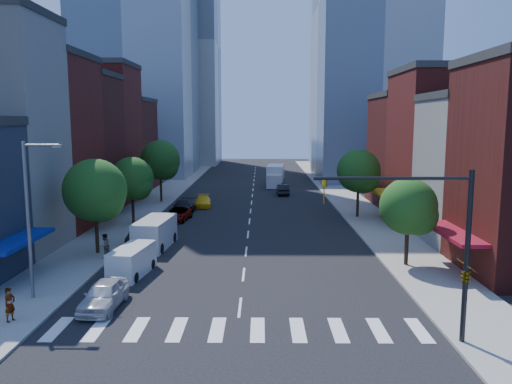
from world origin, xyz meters
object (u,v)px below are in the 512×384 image
parked_car_rear (183,207)px  cargo_van_far (154,233)px  parked_car_second (141,235)px  traffic_car_far (275,179)px  parked_car_third (178,214)px  traffic_car_oncoming (283,190)px  pedestrian_far (105,246)px  parked_car_front (104,295)px  pedestrian_near (10,305)px  box_truck (275,176)px  taxi (203,201)px  cargo_van_near (131,261)px

parked_car_rear → cargo_van_far: size_ratio=0.88×
parked_car_second → traffic_car_far: 42.66m
parked_car_third → traffic_car_oncoming: traffic_car_oncoming is taller
parked_car_second → pedestrian_far: 5.09m
parked_car_front → cargo_van_far: (-0.01, 13.32, 0.41)m
cargo_van_far → pedestrian_near: cargo_van_far is taller
parked_car_second → parked_car_third: (1.45, 9.92, -0.11)m
traffic_car_far → pedestrian_far: pedestrian_far is taller
parked_car_front → parked_car_rear: (0.00, 28.42, -0.03)m
cargo_van_far → pedestrian_far: cargo_van_far is taller
parked_car_third → parked_car_rear: (0.00, 3.86, 0.09)m
parked_car_rear → box_truck: bearing=71.7°
parked_car_second → traffic_car_oncoming: bearing=64.9°
taxi → parked_car_third: bearing=-107.1°
parked_car_front → traffic_car_oncoming: (11.75, 43.06, -0.04)m
cargo_van_far → traffic_car_oncoming: (11.77, 29.74, -0.45)m
cargo_van_near → pedestrian_far: 4.87m
pedestrian_near → cargo_van_far: bearing=4.3°
cargo_van_far → traffic_car_far: (11.02, 42.12, -0.45)m
parked_car_second → cargo_van_near: size_ratio=0.97×
parked_car_front → traffic_car_far: bearing=80.9°
cargo_van_near → parked_car_second: bearing=107.3°
parked_car_third → box_truck: box_truck is taller
box_truck → cargo_van_far: bearing=-100.7°
cargo_van_near → taxi: (1.71, 27.14, -0.30)m
parked_car_front → cargo_van_near: (-0.02, 5.95, 0.18)m
parked_car_rear → traffic_car_far: 29.18m
taxi → parked_car_second: bearing=-105.6°
taxi → traffic_car_far: (9.32, 22.35, 0.08)m
parked_car_rear → taxi: (1.69, 4.67, -0.08)m
traffic_car_oncoming → box_truck: 9.34m
cargo_van_near → cargo_van_far: size_ratio=0.82×
parked_car_third → taxi: taxi is taller
pedestrian_far → parked_car_second: bearing=-171.5°
parked_car_rear → traffic_car_far: (11.01, 27.02, 0.00)m
cargo_van_near → pedestrian_near: size_ratio=2.69×
pedestrian_far → parked_car_third: bearing=-165.2°
parked_car_front → pedestrian_near: pedestrian_near is taller
parked_car_rear → pedestrian_far: bearing=-92.8°
parked_car_second → taxi: parked_car_second is taller
traffic_car_oncoming → traffic_car_far: traffic_car_far is taller
cargo_van_near → traffic_car_far: cargo_van_near is taller
traffic_car_far → taxi: bearing=69.8°
cargo_van_near → traffic_car_oncoming: 38.93m
parked_car_front → cargo_van_near: bearing=92.3°
parked_car_rear → traffic_car_far: size_ratio=1.17×
parked_car_rear → traffic_car_oncoming: size_ratio=1.14×
taxi → pedestrian_near: bearing=-105.3°
parked_car_front → traffic_car_far: parked_car_front is taller
parked_car_front → box_truck: bearing=80.2°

